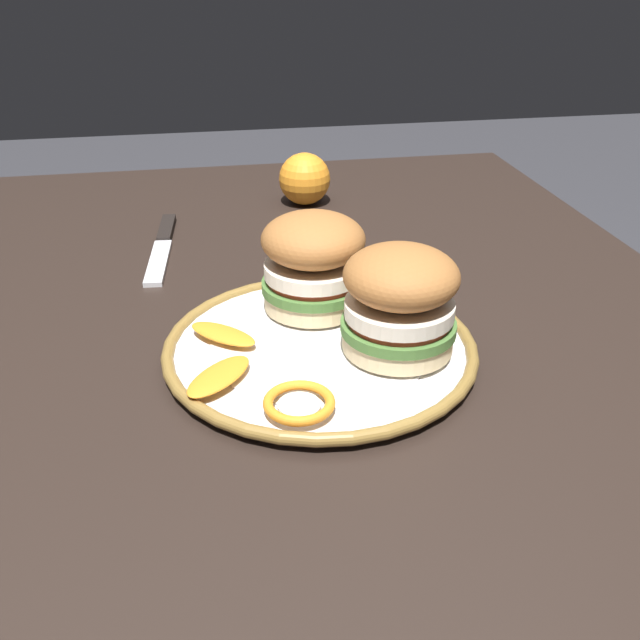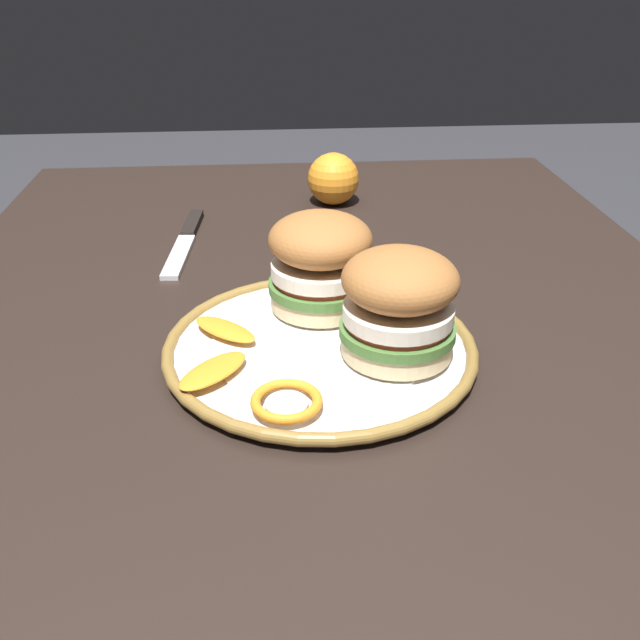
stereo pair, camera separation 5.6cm
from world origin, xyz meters
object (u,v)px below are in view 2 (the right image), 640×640
Objects in this scene: dinner_plate at (320,348)px; dining_table at (324,426)px; sandwich_half_left at (319,261)px; sandwich_half_right at (399,303)px; table_knife at (187,238)px; whole_orange at (333,179)px.

dining_table is at bearing 163.84° from dinner_plate.
sandwich_half_right is (0.10, 0.06, 0.00)m from sandwich_half_left.
dinner_plate is 1.37× the size of table_knife.
table_knife is at bearing -150.80° from dining_table.
sandwich_half_left reaches higher than dining_table.
dinner_plate is 0.35m from table_knife.
dining_table is 5.81× the size of table_knife.
sandwich_half_right reaches higher than whole_orange.
dinner_plate is at bearing -110.15° from sandwich_half_right.
dining_table is at bearing 1.44° from sandwich_half_left.
table_knife is (0.13, -0.21, -0.04)m from whole_orange.
sandwich_half_left is (-0.05, -0.00, 0.17)m from dining_table.
sandwich_half_right is 0.47m from whole_orange.
table_knife reaches higher than dining_table.
dining_table is 0.19m from sandwich_half_right.
whole_orange is at bearing 172.24° from sandwich_half_left.
whole_orange is at bearing -178.24° from sandwich_half_right.
table_knife is at bearing -153.41° from dinner_plate.
table_knife is at bearing -146.20° from sandwich_half_right.
dinner_plate is 3.91× the size of whole_orange.
dinner_plate reaches higher than dining_table.
dinner_plate is 2.07× the size of sandwich_half_left.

